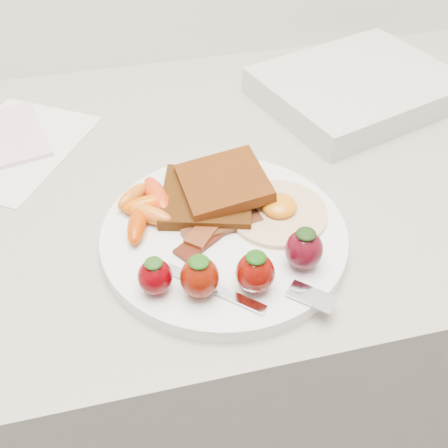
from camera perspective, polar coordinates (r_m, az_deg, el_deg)
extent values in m
cube|color=gray|center=(1.06, -2.28, -14.17)|extent=(2.00, 0.60, 0.90)
cylinder|color=white|center=(0.62, 0.00, -1.28)|extent=(0.27, 0.27, 0.02)
cube|color=black|center=(0.64, -1.74, 2.75)|extent=(0.13, 0.13, 0.01)
cube|color=#4C1F09|center=(0.64, -0.04, 4.21)|extent=(0.10, 0.10, 0.02)
cylinder|color=beige|center=(0.63, 5.49, 1.14)|extent=(0.13, 0.13, 0.01)
ellipsoid|color=orange|center=(0.63, 5.62, 1.86)|extent=(0.05, 0.05, 0.02)
cube|color=black|center=(0.60, -1.45, -1.10)|extent=(0.09, 0.07, 0.00)
cube|color=black|center=(0.61, -0.15, -0.21)|extent=(0.09, 0.04, 0.00)
cube|color=#4A1E11|center=(0.62, -1.09, 0.43)|extent=(0.08, 0.08, 0.00)
ellipsoid|color=#E45D00|center=(0.64, -7.81, 1.99)|extent=(0.06, 0.03, 0.02)
ellipsoid|color=orange|center=(0.62, -7.47, 0.94)|extent=(0.06, 0.05, 0.02)
ellipsoid|color=#BF3700|center=(0.61, -8.84, -0.11)|extent=(0.03, 0.06, 0.02)
ellipsoid|color=red|center=(0.65, -6.87, 2.98)|extent=(0.03, 0.07, 0.02)
ellipsoid|color=#C76713|center=(0.65, -9.24, 2.81)|extent=(0.05, 0.05, 0.02)
ellipsoid|color=#5B0005|center=(0.55, -7.02, -5.36)|extent=(0.03, 0.03, 0.04)
ellipsoid|color=#204613|center=(0.53, -7.19, -3.97)|extent=(0.02, 0.02, 0.01)
ellipsoid|color=#661003|center=(0.54, -2.50, -5.45)|extent=(0.04, 0.04, 0.04)
ellipsoid|color=#184B0C|center=(0.52, -2.57, -3.87)|extent=(0.02, 0.02, 0.01)
ellipsoid|color=#610803|center=(0.54, 3.19, -4.99)|extent=(0.04, 0.04, 0.04)
ellipsoid|color=#134209|center=(0.53, 3.28, -3.40)|extent=(0.02, 0.02, 0.01)
ellipsoid|color=#4A0713|center=(0.57, 8.13, -2.60)|extent=(0.04, 0.04, 0.04)
ellipsoid|color=black|center=(0.55, 8.35, -1.00)|extent=(0.02, 0.02, 0.01)
cube|color=white|center=(0.55, -0.99, -6.53)|extent=(0.09, 0.08, 0.00)
cube|color=silver|center=(0.55, 8.91, -7.29)|extent=(0.05, 0.05, 0.00)
cube|color=white|center=(0.81, -20.67, 7.27)|extent=(0.25, 0.26, 0.00)
cube|color=beige|center=(0.83, -21.27, 8.35)|extent=(0.13, 0.16, 0.01)
cube|color=beige|center=(0.88, 13.36, 13.35)|extent=(0.32, 0.29, 0.04)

